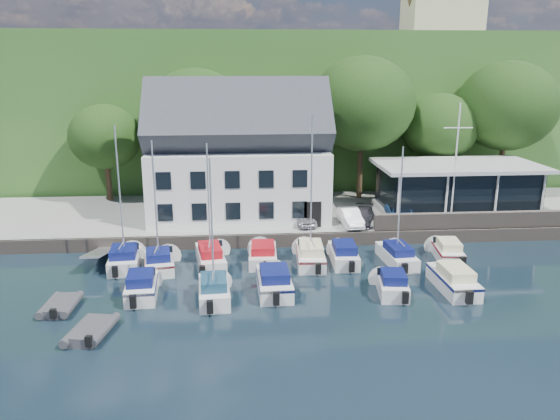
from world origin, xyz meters
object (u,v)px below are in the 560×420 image
(boat_r1_2, at_px, (209,201))
(boat_r1_7, at_px, (447,249))
(boat_r1_1, at_px, (155,207))
(car_blue, at_px, (401,213))
(boat_r1_4, at_px, (311,199))
(club_pavilion, at_px, (456,188))
(dinghy_0, at_px, (60,304))
(car_silver, at_px, (302,217))
(car_dgrey, at_px, (362,216))
(boat_r2_0, at_px, (142,284))
(boat_r2_2, at_px, (274,279))
(harbor_building, at_px, (239,163))
(boat_r2_1, at_px, (212,224))
(boat_r2_3, at_px, (392,282))
(boat_r2_4, at_px, (454,277))
(flagpole, at_px, (455,164))
(car_white, at_px, (350,217))
(boat_r1_5, at_px, (344,252))
(boat_r1_3, at_px, (263,252))
(dinghy_1, at_px, (91,329))
(boat_r1_6, at_px, (400,203))
(boat_r1_0, at_px, (120,202))

(boat_r1_2, relative_size, boat_r1_7, 1.63)
(boat_r1_2, bearing_deg, boat_r1_1, -177.93)
(car_blue, xyz_separation_m, boat_r1_4, (-7.98, -5.97, 2.79))
(club_pavilion, relative_size, dinghy_0, 4.44)
(car_silver, height_order, car_dgrey, car_silver)
(car_silver, height_order, boat_r2_0, car_silver)
(club_pavilion, xyz_separation_m, boat_r2_2, (-16.09, -13.05, -2.28))
(dinghy_0, bearing_deg, harbor_building, 59.13)
(boat_r2_1, relative_size, boat_r2_3, 1.90)
(boat_r2_4, bearing_deg, boat_r1_4, 146.00)
(flagpole, bearing_deg, boat_r1_4, -155.89)
(car_white, xyz_separation_m, boat_r1_2, (-10.50, -5.08, 2.76))
(boat_r2_4, bearing_deg, car_silver, 124.66)
(boat_r2_0, height_order, dinghy_0, boat_r2_0)
(boat_r1_4, height_order, boat_r1_5, boat_r1_4)
(boat_r1_3, bearing_deg, car_dgrey, 35.84)
(car_blue, relative_size, flagpole, 0.44)
(boat_r1_4, bearing_deg, dinghy_0, -153.56)
(car_white, bearing_deg, boat_r2_1, -135.55)
(harbor_building, bearing_deg, boat_r2_2, -81.97)
(car_blue, relative_size, boat_r2_2, 0.68)
(boat_r1_1, height_order, dinghy_1, boat_r1_1)
(boat_r2_4, height_order, dinghy_1, boat_r2_4)
(car_white, height_order, boat_r2_2, car_white)
(harbor_building, distance_m, boat_r1_4, 10.16)
(boat_r1_6, distance_m, boat_r2_4, 6.17)
(boat_r1_4, xyz_separation_m, boat_r1_5, (2.26, -0.10, -3.76))
(flagpole, bearing_deg, boat_r2_4, -110.34)
(boat_r2_4, bearing_deg, boat_r2_2, 175.99)
(flagpole, height_order, boat_r1_3, flagpole)
(boat_r1_3, bearing_deg, boat_r1_4, -5.79)
(car_white, height_order, boat_r1_1, boat_r1_1)
(dinghy_0, bearing_deg, boat_r1_7, 17.01)
(boat_r1_0, relative_size, dinghy_1, 2.86)
(harbor_building, bearing_deg, boat_r2_4, -48.25)
(dinghy_1, bearing_deg, boat_r1_2, 70.36)
(dinghy_0, xyz_separation_m, dinghy_1, (2.42, -3.13, 0.02))
(car_dgrey, distance_m, boat_r2_1, 15.98)
(boat_r1_7, xyz_separation_m, boat_r2_4, (-1.66, -5.25, 0.08))
(boat_r2_4, relative_size, dinghy_0, 2.15)
(boat_r1_5, distance_m, dinghy_1, 17.11)
(boat_r1_5, distance_m, boat_r2_1, 10.75)
(boat_r1_2, height_order, boat_r2_4, boat_r1_2)
(harbor_building, distance_m, boat_r1_6, 14.14)
(boat_r2_0, bearing_deg, boat_r2_1, -15.17)
(car_silver, xyz_separation_m, boat_r2_1, (-6.34, -11.21, 2.90))
(club_pavilion, distance_m, car_silver, 13.60)
(car_dgrey, relative_size, boat_r2_0, 0.78)
(boat_r2_4, bearing_deg, boat_r2_3, -177.13)
(club_pavilion, distance_m, boat_r1_1, 25.04)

